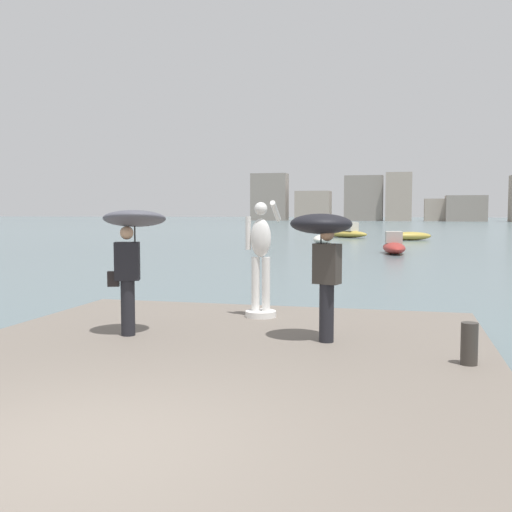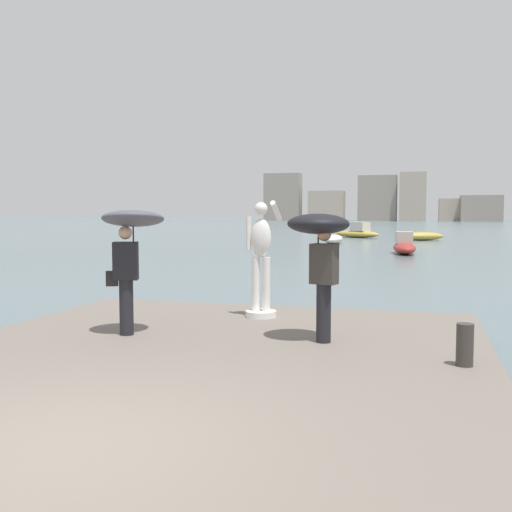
% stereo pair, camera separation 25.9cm
% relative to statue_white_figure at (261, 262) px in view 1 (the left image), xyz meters
% --- Properties ---
extents(ground_plane, '(400.00, 400.00, 0.00)m').
position_rel_statue_white_figure_xyz_m(ground_plane, '(-0.04, 33.68, -1.43)').
color(ground_plane, slate).
extents(pier, '(7.83, 10.66, 0.40)m').
position_rel_statue_white_figure_xyz_m(pier, '(-0.04, -3.99, -1.23)').
color(pier, '#70665B').
rests_on(pier, ground).
extents(statue_white_figure, '(0.58, 0.85, 2.16)m').
position_rel_statue_white_figure_xyz_m(statue_white_figure, '(0.00, 0.00, 0.00)').
color(statue_white_figure, white).
rests_on(statue_white_figure, pier).
extents(onlooker_left, '(1.25, 1.26, 2.03)m').
position_rel_statue_white_figure_xyz_m(onlooker_left, '(-1.59, -2.08, 0.51)').
color(onlooker_left, black).
rests_on(onlooker_left, pier).
extents(onlooker_right, '(1.17, 1.18, 1.94)m').
position_rel_statue_white_figure_xyz_m(onlooker_right, '(1.38, -1.80, 0.50)').
color(onlooker_right, black).
rests_on(onlooker_right, pier).
extents(mooring_bollard, '(0.22, 0.22, 0.54)m').
position_rel_statue_white_figure_xyz_m(mooring_bollard, '(3.39, -2.75, -0.75)').
color(mooring_bollard, '#38332D').
rests_on(mooring_bollard, pier).
extents(boat_near, '(1.59, 4.16, 1.22)m').
position_rel_statue_white_figure_xyz_m(boat_near, '(2.07, 23.61, -1.01)').
color(boat_near, '#9E2D28').
rests_on(boat_near, ground).
extents(boat_far, '(4.81, 4.02, 1.41)m').
position_rel_statue_white_figure_xyz_m(boat_far, '(-2.44, 43.50, -0.95)').
color(boat_far, '#B2993D').
rests_on(boat_far, ground).
extents(boat_leftward, '(3.79, 2.45, 0.68)m').
position_rel_statue_white_figure_xyz_m(boat_leftward, '(3.11, 39.50, -1.08)').
color(boat_leftward, '#B2993D').
rests_on(boat_leftward, ground).
extents(boat_rightward, '(1.29, 3.62, 0.66)m').
position_rel_statue_white_figure_xyz_m(boat_rightward, '(-3.15, 32.84, -1.10)').
color(boat_rightward, silver).
rests_on(boat_rightward, ground).
extents(distant_skyline, '(67.82, 10.72, 12.00)m').
position_rel_statue_white_figure_xyz_m(distant_skyline, '(-2.47, 138.84, 3.48)').
color(distant_skyline, gray).
rests_on(distant_skyline, ground).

